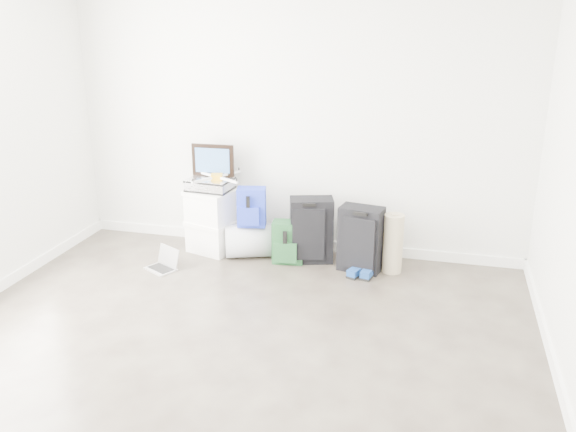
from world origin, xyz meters
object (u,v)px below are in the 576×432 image
(boxes_stack, at_px, (212,221))
(duffel_bag, at_px, (253,241))
(large_suitcase, at_px, (311,230))
(carry_on, at_px, (361,239))
(briefcase, at_px, (210,184))
(laptop, at_px, (164,264))

(boxes_stack, height_order, duffel_bag, boxes_stack)
(large_suitcase, relative_size, carry_on, 1.02)
(duffel_bag, distance_m, large_suitcase, 0.60)
(briefcase, distance_m, large_suitcase, 1.09)
(laptop, bearing_deg, duffel_bag, 63.07)
(large_suitcase, bearing_deg, boxes_stack, 163.00)
(laptop, bearing_deg, carry_on, 41.86)
(carry_on, bearing_deg, laptop, -156.41)
(large_suitcase, xyz_separation_m, laptop, (-1.31, -0.53, -0.27))
(boxes_stack, height_order, large_suitcase, boxes_stack)
(laptop, bearing_deg, boxes_stack, 90.76)
(boxes_stack, distance_m, large_suitcase, 1.02)
(boxes_stack, xyz_separation_m, briefcase, (0.00, 0.00, 0.38))
(carry_on, bearing_deg, boxes_stack, -174.02)
(duffel_bag, bearing_deg, boxes_stack, 155.11)
(duffel_bag, xyz_separation_m, large_suitcase, (0.58, 0.03, 0.15))
(boxes_stack, height_order, carry_on, boxes_stack)
(boxes_stack, distance_m, duffel_bag, 0.47)
(large_suitcase, xyz_separation_m, carry_on, (0.49, -0.10, -0.01))
(duffel_bag, relative_size, carry_on, 0.87)
(briefcase, height_order, carry_on, briefcase)
(briefcase, distance_m, laptop, 0.89)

